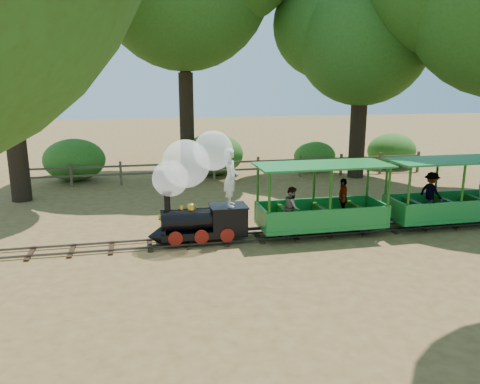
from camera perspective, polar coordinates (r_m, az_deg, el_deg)
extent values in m
plane|color=olive|center=(13.46, 6.44, -5.36)|extent=(90.00, 90.00, 0.00)
cube|color=#3F3D3A|center=(13.17, 6.86, -5.46)|extent=(22.00, 0.05, 0.05)
cube|color=#3F3D3A|center=(13.71, 6.05, -4.67)|extent=(22.00, 0.05, 0.05)
cube|color=#382314|center=(13.45, 6.44, -5.26)|extent=(0.12, 1.00, 0.05)
cube|color=#382314|center=(12.84, -15.40, -6.60)|extent=(0.12, 1.00, 0.05)
cube|color=#382314|center=(15.72, 24.05, -3.62)|extent=(0.12, 1.00, 0.05)
cube|color=black|center=(12.82, -4.45, -4.92)|extent=(2.33, 0.74, 0.19)
cylinder|color=black|center=(12.66, -6.15, -3.33)|extent=(1.48, 0.59, 0.59)
cylinder|color=black|center=(12.48, -8.87, -1.14)|extent=(0.17, 0.17, 0.47)
sphere|color=gold|center=(12.58, -5.95, -1.93)|extent=(0.28, 0.28, 0.28)
cylinder|color=gold|center=(12.55, -7.15, -1.90)|extent=(0.11, 0.11, 0.11)
cube|color=black|center=(12.80, -1.43, -3.09)|extent=(0.95, 0.74, 0.58)
cube|color=black|center=(12.72, -1.44, -1.74)|extent=(1.00, 0.80, 0.04)
cone|color=black|center=(12.73, -10.15, -5.32)|extent=(0.48, 0.68, 0.68)
cylinder|color=gold|center=(12.58, -9.67, -3.05)|extent=(0.11, 0.15, 0.15)
cylinder|color=maroon|center=(12.39, -7.87, -5.67)|extent=(0.38, 0.06, 0.38)
cylinder|color=maroon|center=(13.11, -8.13, -4.60)|extent=(0.38, 0.06, 0.38)
cylinder|color=maroon|center=(12.45, -4.70, -5.48)|extent=(0.38, 0.06, 0.38)
cylinder|color=maroon|center=(13.16, -5.14, -4.43)|extent=(0.38, 0.06, 0.38)
cylinder|color=maroon|center=(12.55, -1.58, -5.29)|extent=(0.38, 0.06, 0.38)
cylinder|color=maroon|center=(13.26, -2.18, -4.26)|extent=(0.38, 0.06, 0.38)
sphere|color=white|center=(12.40, -8.49, 1.64)|extent=(0.95, 0.95, 0.95)
sphere|color=white|center=(12.41, -6.61, 3.45)|extent=(1.27, 1.27, 1.27)
sphere|color=white|center=(12.50, -3.28, 5.06)|extent=(1.06, 1.06, 1.06)
imported|color=white|center=(12.48, -1.16, 1.79)|extent=(0.47, 0.63, 1.58)
cube|color=#1B7D2F|center=(13.64, 9.80, -3.76)|extent=(3.60, 1.37, 0.11)
cube|color=#1F5A14|center=(13.67, 9.77, -4.27)|extent=(3.24, 0.53, 0.15)
cube|color=#1B7D2F|center=(12.98, 10.90, -3.23)|extent=(3.60, 0.06, 0.53)
cube|color=#1B7D2F|center=(14.12, 8.88, -1.78)|extent=(3.60, 0.06, 0.53)
cube|color=#1B7D2F|center=(13.24, 10.08, 3.26)|extent=(3.75, 1.53, 0.05)
cylinder|color=#1F5A14|center=(12.30, 3.59, -1.37)|extent=(0.07, 0.07, 1.69)
cylinder|color=#1F5A14|center=(13.47, 2.17, -0.05)|extent=(0.07, 0.07, 1.69)
cylinder|color=#1F5A14|center=(13.61, 17.63, -0.54)|extent=(0.07, 0.07, 1.69)
cylinder|color=#1F5A14|center=(14.67, 15.26, 0.60)|extent=(0.07, 0.07, 1.69)
cube|color=#1F5A14|center=(13.21, 5.48, -2.99)|extent=(0.13, 1.16, 0.42)
cube|color=#1F5A14|center=(13.56, 9.84, -2.69)|extent=(0.13, 1.16, 0.42)
cube|color=#1F5A14|center=(13.99, 13.95, -2.39)|extent=(0.13, 1.16, 0.42)
cylinder|color=black|center=(12.96, 5.62, -4.93)|extent=(0.30, 0.06, 0.30)
cylinder|color=black|center=(13.62, 4.71, -4.00)|extent=(0.30, 0.06, 0.30)
cylinder|color=black|center=(13.81, 14.78, -4.16)|extent=(0.30, 0.06, 0.30)
cylinder|color=black|center=(14.43, 13.51, -3.33)|extent=(0.30, 0.06, 0.30)
imported|color=gray|center=(12.82, 6.36, -1.86)|extent=(0.57, 0.65, 1.14)
imported|color=gray|center=(13.95, 12.42, -0.74)|extent=(0.51, 0.75, 1.18)
cube|color=#1B7D2F|center=(15.57, 23.79, -2.57)|extent=(3.60, 1.37, 0.11)
cube|color=#1F5A14|center=(15.60, 23.75, -3.02)|extent=(3.24, 0.53, 0.15)
cube|color=#1B7D2F|center=(14.99, 25.32, -2.05)|extent=(3.60, 0.06, 0.53)
cube|color=#1B7D2F|center=(16.00, 22.57, -0.87)|extent=(3.60, 0.06, 0.53)
cube|color=#1B7D2F|center=(15.22, 24.39, 3.57)|extent=(3.75, 1.53, 0.05)
cylinder|color=#1F5A14|center=(13.92, 19.86, -0.41)|extent=(0.07, 0.07, 1.69)
cylinder|color=#1F5A14|center=(14.96, 17.37, 0.70)|extent=(0.07, 0.07, 1.69)
cube|color=#1F5A14|center=(14.90, 20.51, -1.90)|extent=(0.13, 1.16, 0.42)
cube|color=#1F5A14|center=(15.50, 23.88, -1.63)|extent=(0.13, 1.16, 0.42)
cube|color=#1F5A14|center=(16.15, 26.99, -1.38)|extent=(0.13, 1.16, 0.42)
cylinder|color=black|center=(14.67, 20.91, -3.59)|extent=(0.30, 0.06, 0.30)
cylinder|color=black|center=(15.25, 19.46, -2.84)|extent=(0.30, 0.06, 0.30)
cylinder|color=black|center=(16.55, 26.29, -2.23)|extent=(0.30, 0.06, 0.30)
imported|color=gray|center=(15.41, 22.27, 0.00)|extent=(0.66, 0.89, 1.23)
cylinder|color=#2D2116|center=(18.72, -25.63, 5.40)|extent=(0.70, 0.70, 4.26)
cylinder|color=#2D2116|center=(18.63, -26.70, 15.62)|extent=(0.52, 0.53, 2.43)
cylinder|color=#2D2116|center=(21.76, -6.49, 8.12)|extent=(0.66, 0.66, 4.68)
cylinder|color=#2D2116|center=(21.74, -6.76, 17.81)|extent=(0.50, 0.50, 2.67)
cylinder|color=#2D2116|center=(21.96, 14.09, 6.11)|extent=(0.72, 0.72, 3.35)
cylinder|color=#2D2116|center=(21.80, 14.49, 13.00)|extent=(0.54, 0.54, 1.92)
sphere|color=#2B4D18|center=(21.88, 14.79, 17.80)|extent=(5.86, 5.86, 5.86)
sphere|color=#2B4D18|center=(21.88, 19.63, 19.42)|extent=(4.39, 4.39, 4.39)
sphere|color=#2B4D18|center=(22.34, 10.43, 19.43)|extent=(4.69, 4.69, 4.69)
cube|color=brown|center=(21.01, -25.28, 1.65)|extent=(0.10, 0.10, 1.00)
cube|color=brown|center=(20.63, -19.88, 1.95)|extent=(0.10, 0.10, 1.00)
cube|color=brown|center=(20.45, -14.33, 2.24)|extent=(0.10, 0.10, 1.00)
cube|color=brown|center=(20.46, -8.72, 2.51)|extent=(0.10, 0.10, 1.00)
cube|color=brown|center=(20.66, -3.18, 2.75)|extent=(0.10, 0.10, 1.00)
cube|color=brown|center=(21.06, 2.21, 2.97)|extent=(0.10, 0.10, 1.00)
cube|color=brown|center=(21.63, 7.36, 3.14)|extent=(0.10, 0.10, 1.00)
cube|color=brown|center=(22.37, 12.21, 3.29)|extent=(0.10, 0.10, 1.00)
cube|color=brown|center=(23.26, 16.72, 3.40)|extent=(0.10, 0.10, 1.00)
cube|color=brown|center=(24.27, 20.88, 3.49)|extent=(0.10, 0.10, 1.00)
cube|color=brown|center=(20.79, -0.46, 3.68)|extent=(18.00, 0.06, 0.08)
cube|color=brown|center=(20.85, -0.46, 2.73)|extent=(18.00, 0.06, 0.08)
ellipsoid|color=#2D6B1E|center=(21.83, -19.55, 3.71)|extent=(2.68, 2.06, 1.86)
ellipsoid|color=#2D6B1E|center=(21.88, -3.25, 4.60)|extent=(2.81, 2.16, 1.94)
ellipsoid|color=#2D6B1E|center=(23.20, 9.09, 4.34)|extent=(2.09, 1.60, 1.44)
ellipsoid|color=#2D6B1E|center=(24.95, 18.00, 4.83)|extent=(2.52, 1.94, 1.75)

